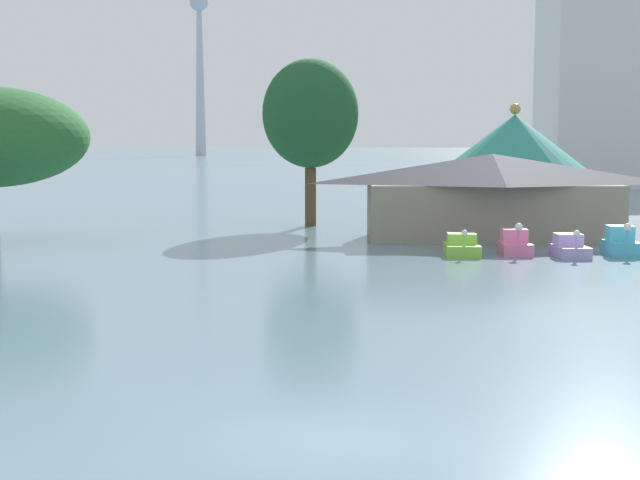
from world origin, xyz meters
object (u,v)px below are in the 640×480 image
(green_roof_pavilion, at_px, (514,165))
(background_building_block, at_px, (627,85))
(shoreline_tree_mid, at_px, (310,114))
(distant_broadcast_tower, at_px, (199,14))
(pedal_boat_lime, at_px, (462,247))
(pedal_boat_pink, at_px, (515,244))
(boathouse, at_px, (492,195))
(pedal_boat_cyan, at_px, (621,244))
(pedal_boat_lavender, at_px, (569,248))

(green_roof_pavilion, bearing_deg, background_building_block, 65.13)
(shoreline_tree_mid, xyz_separation_m, distant_broadcast_tower, (-49.75, 324.64, 51.48))
(pedal_boat_lime, bearing_deg, distant_broadcast_tower, -167.13)
(pedal_boat_pink, bearing_deg, pedal_boat_lime, -81.17)
(pedal_boat_lime, relative_size, distant_broadcast_tower, 0.02)
(pedal_boat_lime, relative_size, boathouse, 0.17)
(pedal_boat_pink, height_order, pedal_boat_cyan, pedal_boat_cyan)
(pedal_boat_lime, height_order, boathouse, boathouse)
(distant_broadcast_tower, bearing_deg, green_roof_pavilion, -79.11)
(pedal_boat_lime, distance_m, pedal_boat_pink, 2.69)
(green_roof_pavilion, xyz_separation_m, distant_broadcast_tower, (-62.86, 326.59, 54.80))
(green_roof_pavilion, bearing_deg, pedal_boat_cyan, -80.42)
(green_roof_pavilion, bearing_deg, boathouse, -111.69)
(pedal_boat_pink, distance_m, pedal_boat_cyan, 5.17)
(pedal_boat_lime, bearing_deg, background_building_block, 159.13)
(pedal_boat_lavender, height_order, distant_broadcast_tower, distant_broadcast_tower)
(green_roof_pavilion, xyz_separation_m, background_building_block, (25.91, 55.88, 8.55))
(green_roof_pavilion, distance_m, shoreline_tree_mid, 13.67)
(boathouse, bearing_deg, pedal_boat_pink, -91.09)
(boathouse, distance_m, shoreline_tree_mid, 14.40)
(pedal_boat_cyan, xyz_separation_m, green_roof_pavilion, (-2.37, 14.03, 3.51))
(background_building_block, bearing_deg, pedal_boat_cyan, -108.61)
(boathouse, height_order, shoreline_tree_mid, shoreline_tree_mid)
(pedal_boat_lavender, bearing_deg, pedal_boat_pink, -112.04)
(green_roof_pavilion, distance_m, background_building_block, 62.18)
(pedal_boat_lime, bearing_deg, shoreline_tree_mid, -151.09)
(pedal_boat_lime, relative_size, green_roof_pavilion, 0.28)
(pedal_boat_lavender, relative_size, green_roof_pavilion, 0.28)
(pedal_boat_pink, height_order, boathouse, boathouse)
(pedal_boat_pink, relative_size, green_roof_pavilion, 0.26)
(pedal_boat_cyan, height_order, boathouse, boathouse)
(background_building_block, bearing_deg, boathouse, -114.54)
(pedal_boat_pink, distance_m, pedal_boat_lavender, 2.64)
(pedal_boat_pink, bearing_deg, shoreline_tree_mid, -144.40)
(pedal_boat_lavender, height_order, green_roof_pavilion, green_roof_pavilion)
(green_roof_pavilion, height_order, shoreline_tree_mid, shoreline_tree_mid)
(pedal_boat_pink, distance_m, shoreline_tree_mid, 19.97)
(pedal_boat_lime, height_order, pedal_boat_pink, pedal_boat_pink)
(pedal_boat_lime, distance_m, pedal_boat_lavender, 5.18)
(boathouse, distance_m, distant_broadcast_tower, 343.33)
(green_roof_pavilion, height_order, distant_broadcast_tower, distant_broadcast_tower)
(pedal_boat_lime, xyz_separation_m, pedal_boat_cyan, (7.84, -0.03, 0.15))
(shoreline_tree_mid, xyz_separation_m, background_building_block, (39.02, 53.92, 5.24))
(pedal_boat_lime, height_order, green_roof_pavilion, green_roof_pavilion)
(pedal_boat_lavender, bearing_deg, shoreline_tree_mid, -143.52)
(pedal_boat_cyan, distance_m, boathouse, 9.12)
(pedal_boat_lavender, xyz_separation_m, background_building_block, (26.24, 70.50, 12.20))
(pedal_boat_cyan, bearing_deg, distant_broadcast_tower, -167.19)
(pedal_boat_lavender, relative_size, background_building_block, 0.10)
(pedal_boat_lavender, bearing_deg, green_roof_pavilion, 177.57)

